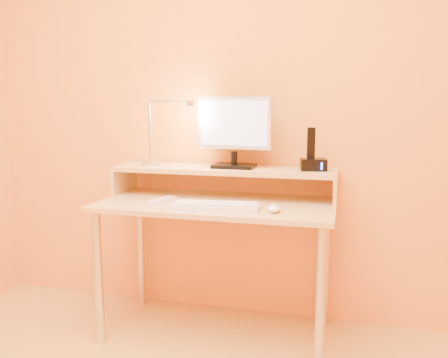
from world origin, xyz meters
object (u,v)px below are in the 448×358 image
(monitor_panel, at_px, (235,123))
(keyboard, at_px, (216,207))
(remote_control, at_px, (162,201))
(phone_dock, at_px, (313,165))
(lamp_base, at_px, (151,163))
(mouse, at_px, (274,208))

(monitor_panel, height_order, keyboard, monitor_panel)
(remote_control, bearing_deg, monitor_panel, 56.15)
(phone_dock, bearing_deg, remote_control, -172.40)
(phone_dock, relative_size, remote_control, 0.71)
(lamp_base, height_order, mouse, lamp_base)
(monitor_panel, distance_m, keyboard, 0.51)
(lamp_base, xyz_separation_m, mouse, (0.73, -0.28, -0.16))
(monitor_panel, distance_m, lamp_base, 0.52)
(keyboard, relative_size, mouse, 4.07)
(phone_dock, bearing_deg, mouse, -127.32)
(lamp_base, xyz_separation_m, remote_control, (0.15, -0.21, -0.16))
(monitor_panel, relative_size, mouse, 3.96)
(monitor_panel, height_order, remote_control, monitor_panel)
(monitor_panel, xyz_separation_m, phone_dock, (0.42, -0.01, -0.21))
(lamp_base, bearing_deg, phone_dock, 1.93)
(monitor_panel, height_order, mouse, monitor_panel)
(lamp_base, relative_size, phone_dock, 0.77)
(monitor_panel, bearing_deg, lamp_base, -169.34)
(remote_control, bearing_deg, phone_dock, 36.01)
(keyboard, bearing_deg, lamp_base, 142.12)
(lamp_base, relative_size, mouse, 0.98)
(mouse, distance_m, remote_control, 0.59)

